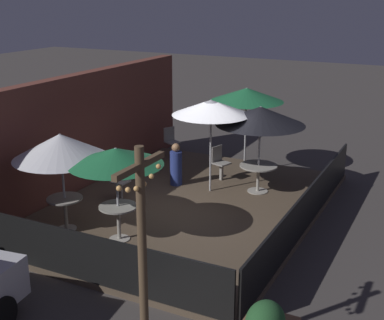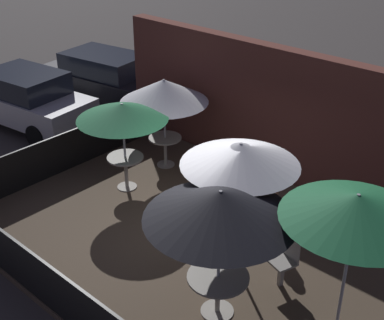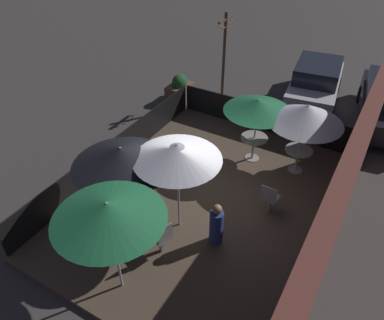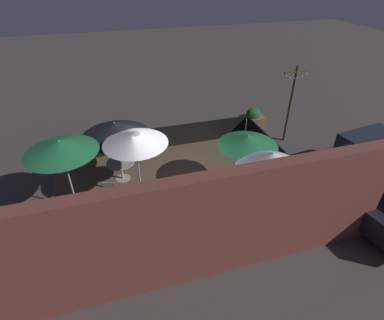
{
  "view_description": "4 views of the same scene",
  "coord_description": "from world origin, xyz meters",
  "px_view_note": "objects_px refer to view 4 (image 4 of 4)",
  "views": [
    {
      "loc": [
        -10.89,
        -5.64,
        5.19
      ],
      "look_at": [
        0.81,
        0.28,
        1.02
      ],
      "focal_mm": 50.0,
      "sensor_mm": 36.0,
      "label": 1
    },
    {
      "loc": [
        5.73,
        -6.31,
        6.35
      ],
      "look_at": [
        -0.53,
        0.6,
        1.39
      ],
      "focal_mm": 50.0,
      "sensor_mm": 36.0,
      "label": 2
    },
    {
      "loc": [
        6.64,
        3.45,
        7.1
      ],
      "look_at": [
        -0.17,
        -0.48,
        1.14
      ],
      "focal_mm": 35.0,
      "sensor_mm": 36.0,
      "label": 3
    },
    {
      "loc": [
        1.73,
        7.87,
        6.78
      ],
      "look_at": [
        -0.67,
        -0.22,
        1.14
      ],
      "focal_mm": 28.0,
      "sensor_mm": 36.0,
      "label": 4
    }
  ],
  "objects_px": {
    "patio_chair_0": "(200,210)",
    "planter_box": "(253,120)",
    "dining_table_1": "(265,197)",
    "patio_umbrella_1": "(272,161)",
    "light_post": "(291,100)",
    "dining_table_0": "(244,172)",
    "patron_0": "(145,203)",
    "patio_umbrella_3": "(135,138)",
    "patio_umbrella_2": "(115,129)",
    "patio_umbrella_4": "(60,146)",
    "patio_umbrella_0": "(248,141)",
    "patio_chair_2": "(112,191)",
    "parked_car_0": "(370,156)",
    "dining_table_2": "(121,165)",
    "patio_chair_1": "(61,260)"
  },
  "relations": [
    {
      "from": "patron_0",
      "to": "parked_car_0",
      "type": "bearing_deg",
      "value": -173.36
    },
    {
      "from": "dining_table_2",
      "to": "patio_chair_2",
      "type": "distance_m",
      "value": 1.35
    },
    {
      "from": "patio_umbrella_2",
      "to": "dining_table_1",
      "type": "height_order",
      "value": "patio_umbrella_2"
    },
    {
      "from": "patron_0",
      "to": "planter_box",
      "type": "distance_m",
      "value": 7.45
    },
    {
      "from": "patio_umbrella_2",
      "to": "patio_umbrella_4",
      "type": "distance_m",
      "value": 1.89
    },
    {
      "from": "patio_umbrella_4",
      "to": "dining_table_1",
      "type": "distance_m",
      "value": 6.27
    },
    {
      "from": "dining_table_1",
      "to": "light_post",
      "type": "bearing_deg",
      "value": -128.25
    },
    {
      "from": "parked_car_0",
      "to": "patio_umbrella_2",
      "type": "bearing_deg",
      "value": -21.4
    },
    {
      "from": "patio_umbrella_3",
      "to": "light_post",
      "type": "distance_m",
      "value": 7.09
    },
    {
      "from": "patio_umbrella_4",
      "to": "dining_table_0",
      "type": "relative_size",
      "value": 3.0
    },
    {
      "from": "patio_chair_0",
      "to": "planter_box",
      "type": "distance_m",
      "value": 6.88
    },
    {
      "from": "patio_umbrella_1",
      "to": "planter_box",
      "type": "bearing_deg",
      "value": -112.54
    },
    {
      "from": "patio_umbrella_1",
      "to": "dining_table_0",
      "type": "xyz_separation_m",
      "value": [
        0.09,
        -1.34,
        -1.31
      ]
    },
    {
      "from": "patio_chair_2",
      "to": "patron_0",
      "type": "height_order",
      "value": "patron_0"
    },
    {
      "from": "dining_table_0",
      "to": "patron_0",
      "type": "bearing_deg",
      "value": 8.58
    },
    {
      "from": "patio_umbrella_2",
      "to": "dining_table_2",
      "type": "distance_m",
      "value": 1.46
    },
    {
      "from": "patio_chair_1",
      "to": "planter_box",
      "type": "distance_m",
      "value": 10.16
    },
    {
      "from": "patio_umbrella_1",
      "to": "patio_chair_1",
      "type": "xyz_separation_m",
      "value": [
        5.93,
        0.62,
        -1.42
      ]
    },
    {
      "from": "dining_table_0",
      "to": "parked_car_0",
      "type": "relative_size",
      "value": 0.2
    },
    {
      "from": "patio_umbrella_4",
      "to": "planter_box",
      "type": "distance_m",
      "value": 8.87
    },
    {
      "from": "patio_chair_2",
      "to": "parked_car_0",
      "type": "relative_size",
      "value": 0.23
    },
    {
      "from": "patio_umbrella_3",
      "to": "patio_umbrella_2",
      "type": "bearing_deg",
      "value": -65.29
    },
    {
      "from": "patron_0",
      "to": "dining_table_2",
      "type": "bearing_deg",
      "value": -70.21
    },
    {
      "from": "patio_umbrella_2",
      "to": "dining_table_0",
      "type": "relative_size",
      "value": 2.83
    },
    {
      "from": "dining_table_1",
      "to": "patio_chair_1",
      "type": "relative_size",
      "value": 0.86
    },
    {
      "from": "patio_umbrella_4",
      "to": "dining_table_2",
      "type": "relative_size",
      "value": 2.47
    },
    {
      "from": "patio_chair_0",
      "to": "light_post",
      "type": "distance_m",
      "value": 6.67
    },
    {
      "from": "patio_umbrella_2",
      "to": "dining_table_2",
      "type": "height_order",
      "value": "patio_umbrella_2"
    },
    {
      "from": "dining_table_1",
      "to": "patio_umbrella_3",
      "type": "bearing_deg",
      "value": -27.14
    },
    {
      "from": "patio_chair_1",
      "to": "light_post",
      "type": "relative_size",
      "value": 0.27
    },
    {
      "from": "patio_umbrella_1",
      "to": "patio_umbrella_4",
      "type": "xyz_separation_m",
      "value": [
        5.71,
        -1.98,
        0.31
      ]
    },
    {
      "from": "patio_chair_1",
      "to": "parked_car_0",
      "type": "relative_size",
      "value": 0.22
    },
    {
      "from": "dining_table_0",
      "to": "dining_table_1",
      "type": "xyz_separation_m",
      "value": [
        -0.09,
        1.34,
        -0.02
      ]
    },
    {
      "from": "dining_table_2",
      "to": "light_post",
      "type": "relative_size",
      "value": 0.29
    },
    {
      "from": "dining_table_1",
      "to": "light_post",
      "type": "height_order",
      "value": "light_post"
    },
    {
      "from": "patio_chair_0",
      "to": "patio_chair_1",
      "type": "distance_m",
      "value": 3.9
    },
    {
      "from": "patio_umbrella_2",
      "to": "light_post",
      "type": "relative_size",
      "value": 0.68
    },
    {
      "from": "patio_umbrella_4",
      "to": "dining_table_0",
      "type": "height_order",
      "value": "patio_umbrella_4"
    },
    {
      "from": "patio_umbrella_1",
      "to": "patio_umbrella_0",
      "type": "bearing_deg",
      "value": -85.99
    },
    {
      "from": "patio_umbrella_1",
      "to": "light_post",
      "type": "height_order",
      "value": "light_post"
    },
    {
      "from": "patio_umbrella_3",
      "to": "patio_chair_2",
      "type": "distance_m",
      "value": 1.97
    },
    {
      "from": "patio_umbrella_3",
      "to": "dining_table_2",
      "type": "relative_size",
      "value": 2.49
    },
    {
      "from": "patio_umbrella_4",
      "to": "patio_chair_2",
      "type": "distance_m",
      "value": 2.09
    },
    {
      "from": "patio_chair_1",
      "to": "patio_umbrella_3",
      "type": "bearing_deg",
      "value": -16.78
    },
    {
      "from": "patio_chair_2",
      "to": "patron_0",
      "type": "bearing_deg",
      "value": -116.44
    },
    {
      "from": "dining_table_1",
      "to": "patio_umbrella_1",
      "type": "bearing_deg",
      "value": 0.0
    },
    {
      "from": "patio_umbrella_2",
      "to": "patio_chair_0",
      "type": "xyz_separation_m",
      "value": [
        -2.03,
        2.91,
        -1.53
      ]
    },
    {
      "from": "patio_umbrella_0",
      "to": "patron_0",
      "type": "height_order",
      "value": "patio_umbrella_0"
    },
    {
      "from": "patio_umbrella_4",
      "to": "dining_table_0",
      "type": "distance_m",
      "value": 5.88
    },
    {
      "from": "patio_chair_0",
      "to": "patio_umbrella_3",
      "type": "bearing_deg",
      "value": 132.36
    }
  ]
}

